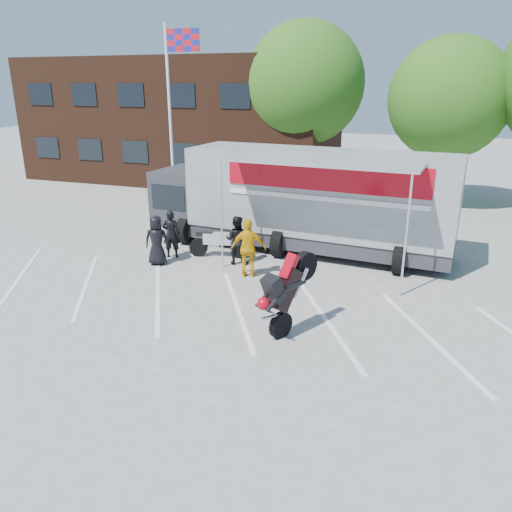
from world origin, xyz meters
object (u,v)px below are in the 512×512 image
Objects in this scene: spectator_hivis at (248,248)px; tree_mid at (449,99)px; stunt_bike_rider at (299,327)px; parked_motorcycle at (219,257)px; spectator_leather_a at (157,240)px; spectator_leather_b at (171,234)px; flagpole at (174,97)px; transporter_truck at (303,249)px; tree_left at (304,84)px; spectator_leather_c at (237,240)px.

tree_mid is at bearing -130.95° from spectator_hivis.
stunt_bike_rider is (-2.97, -14.52, -4.94)m from tree_mid.
spectator_leather_a is at bearing 117.04° from parked_motorcycle.
spectator_leather_b is at bearing 172.90° from stunt_bike_rider.
flagpole is 12.31m from tree_mid.
spectator_hivis is at bearing 156.63° from stunt_bike_rider.
spectator_leather_a is at bearing -138.68° from transporter_truck.
tree_left is 16.97m from stunt_bike_rider.
transporter_truck is (6.86, -3.67, -5.05)m from flagpole.
tree_left reaches higher than spectator_leather_a.
parked_motorcycle is (-2.50, -1.75, 0.00)m from transporter_truck.
tree_mid is 4.71× the size of spectator_leather_b.
transporter_truck reaches higher than parked_motorcycle.
flagpole is at bearing -156.03° from tree_mid.
tree_left is at bearing -11.69° from parked_motorcycle.
flagpole is 4.97× the size of spectator_leather_c.
flagpole is 8.86m from spectator_leather_c.
parked_motorcycle is 2.25m from spectator_hivis.
tree_mid is 13.53m from spectator_hivis.
tree_mid is at bearing -45.74° from parked_motorcycle.
stunt_bike_rider is at bearing 132.07° from spectator_leather_b.
transporter_truck is 3.36m from spectator_hivis.
tree_mid is at bearing -8.13° from tree_left.
tree_mid is at bearing -142.07° from spectator_leather_b.
tree_mid is 4.25× the size of spectator_hivis.
tree_left is at bearing -111.25° from spectator_leather_b.
tree_left reaches higher than transporter_truck.
stunt_bike_rider is at bearing 136.27° from spectator_leather_a.
spectator_leather_a reaches higher than parked_motorcycle.
spectator_leather_a is (2.75, -6.73, -4.24)m from flagpole.
spectator_leather_b is 1.01× the size of spectator_leather_c.
flagpole is 9.90m from spectator_hivis.
spectator_hivis is (-0.93, -3.10, 0.90)m from transporter_truck.
spectator_hivis is (-5.32, -11.76, -4.04)m from tree_mid.
stunt_bike_rider is at bearing -101.57° from tree_mid.
parked_motorcycle is 1.30× the size of spectator_leather_a.
flagpole is 8.42m from spectator_leather_a.
tree_left is at bearing 109.69° from transporter_truck.
parked_motorcycle is at bearing -89.42° from tree_left.
spectator_leather_b is (-1.51, -0.54, 0.82)m from parked_motorcycle.
spectator_leather_c is at bearing -175.94° from spectator_leather_a.
flagpole is at bearing -84.71° from spectator_leather_a.
tree_mid reaches higher than spectator_leather_c.
transporter_truck is at bearing -67.26° from parked_motorcycle.
tree_mid is 3.59× the size of stunt_bike_rider.
tree_left is at bearing -113.62° from spectator_leather_a.
tree_mid is at bearing -122.54° from spectator_leather_c.
spectator_leather_b is at bearing -31.39° from spectator_hivis.
parked_motorcycle is (4.36, -5.41, -5.05)m from flagpole.
tree_left is 13.67m from spectator_leather_a.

